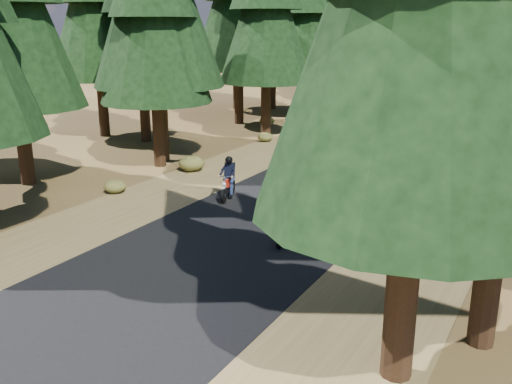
{
  "coord_description": "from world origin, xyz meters",
  "views": [
    {
      "loc": [
        7.71,
        -12.28,
        5.8
      ],
      "look_at": [
        0.0,
        1.5,
        1.1
      ],
      "focal_mm": 40.0,
      "sensor_mm": 36.0,
      "label": 1
    }
  ],
  "objects": [
    {
      "name": "ground",
      "position": [
        0.0,
        0.0,
        0.0
      ],
      "size": [
        120.0,
        120.0,
        0.0
      ],
      "primitive_type": "plane",
      "color": "#422B17",
      "rests_on": "ground"
    },
    {
      "name": "road",
      "position": [
        0.0,
        5.0,
        0.01
      ],
      "size": [
        6.0,
        100.0,
        0.01
      ],
      "primitive_type": "cube",
      "color": "black",
      "rests_on": "ground"
    },
    {
      "name": "shoulder_l",
      "position": [
        -4.6,
        5.0,
        0.0
      ],
      "size": [
        3.2,
        100.0,
        0.01
      ],
      "primitive_type": "cube",
      "color": "brown",
      "rests_on": "ground"
    },
    {
      "name": "shoulder_r",
      "position": [
        4.6,
        5.0,
        0.0
      ],
      "size": [
        3.2,
        100.0,
        0.01
      ],
      "primitive_type": "cube",
      "color": "brown",
      "rests_on": "ground"
    },
    {
      "name": "understory_shrubs",
      "position": [
        1.06,
        6.37,
        0.28
      ],
      "size": [
        15.86,
        32.5,
        0.66
      ],
      "color": "#474C1E",
      "rests_on": "ground"
    },
    {
      "name": "rider_lead",
      "position": [
        1.21,
        0.97,
        0.53
      ],
      "size": [
        0.91,
        1.82,
        1.56
      ],
      "rotation": [
        0.0,
        0.0,
        3.37
      ],
      "color": "silver",
      "rests_on": "road"
    },
    {
      "name": "rider_follow",
      "position": [
        -2.24,
        3.55,
        0.49
      ],
      "size": [
        0.94,
        1.7,
        1.46
      ],
      "rotation": [
        0.0,
        0.0,
        3.44
      ],
      "color": "#A61D0B",
      "rests_on": "road"
    }
  ]
}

